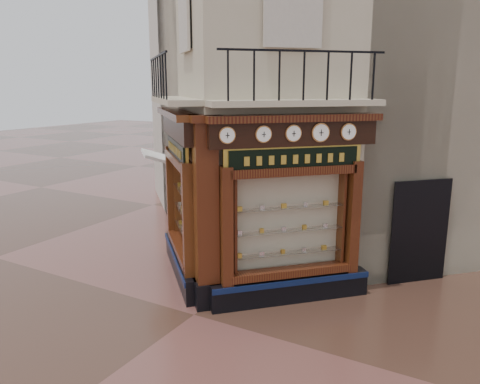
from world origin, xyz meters
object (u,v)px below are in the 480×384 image
Objects in this scene: clock_c at (293,133)px; clock_a at (227,135)px; signboard_right at (294,159)px; clock_d at (320,133)px; clock_b at (263,134)px; awning at (162,242)px; corner_pilaster at (206,216)px; clock_e at (348,132)px; signboard_left at (177,149)px.

clock_a is at bearing -180.00° from clock_c.
clock_c is 0.54m from signboard_right.
clock_a is at bearing -180.00° from clock_d.
awning is at bearing 108.12° from clock_b.
corner_pilaster reaches higher than signboard_right.
clock_e is 0.17× the size of signboard_left.
clock_e is at bearing -144.78° from awning.
clock_c is 0.17× the size of signboard_left.
clock_a is 1.33m from clock_c.
clock_e reaches higher than signboard_right.
clock_c is at bearing 0.00° from clock_a.
clock_a is 0.94× the size of clock_e.
clock_d reaches higher than clock_c.
clock_d reaches higher than signboard_left.
clock_d reaches higher than awning.
signboard_right is (-0.02, 0.13, -0.52)m from clock_c.
clock_a is (0.54, -0.06, 1.67)m from corner_pilaster.
clock_a is 0.72m from clock_b.
clock_c is 1.19m from clock_e.
signboard_right is at bearing 4.49° from clock_a.
signboard_right is at bearing 9.07° from clock_b.
awning is at bearing 125.22° from clock_e.
corner_pilaster reaches higher than awning.
corner_pilaster is at bearing 165.66° from clock_c.
signboard_left is (-2.51, 0.57, -0.52)m from clock_b.
clock_b is 1.80m from clock_e.
clock_d reaches higher than clock_a.
awning is at bearing 115.82° from signboard_right.
clock_c is 2.99m from signboard_left.
clock_e reaches higher than clock_a.
awning is 6.02m from signboard_right.
clock_a is at bearing -163.20° from signboard_left.
clock_b reaches higher than clock_a.
clock_b is 6.18m from awning.
clock_d is (1.35, 1.35, 0.00)m from clock_a.
signboard_left is at bearing 135.00° from signboard_right.
awning is at bearing 4.06° from signboard_left.
signboard_right is at bearing -154.18° from awning.
clock_d is at bearing 180.00° from clock_e.
clock_b is 1.19m from clock_d.
signboard_right reaches higher than awning.
clock_c is at bearing -14.34° from corner_pilaster.
clock_b is at bearing 0.00° from clock_a.
corner_pilaster is at bearing -173.42° from awning.
clock_b is 0.16× the size of signboard_right.
clock_c reaches higher than signboard_right.
awning is 4.04m from signboard_left.
signboard_left is (1.96, -1.70, 3.10)m from awning.
awning is (-5.74, 0.99, -3.62)m from clock_e.
clock_b is 0.16× the size of signboard_left.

